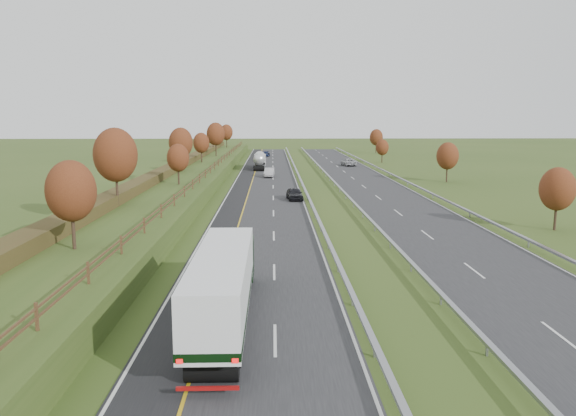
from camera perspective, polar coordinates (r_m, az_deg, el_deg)
name	(u,v)px	position (r m, az deg, el deg)	size (l,w,h in m)	color
ground	(319,190)	(82.63, 3.17, 1.81)	(400.00, 400.00, 0.00)	#344A1A
near_carriageway	(265,186)	(87.32, -2.34, 2.23)	(10.50, 200.00, 0.04)	#242427
far_carriageway	(371,186)	(88.65, 8.39, 2.25)	(10.50, 200.00, 0.04)	#242427
hard_shoulder	(241,186)	(87.45, -4.80, 2.22)	(3.00, 200.00, 0.04)	black
lane_markings	(306,186)	(87.34, 1.86, 2.26)	(26.75, 200.00, 0.01)	silver
embankment_left	(181,180)	(88.34, -10.82, 2.80)	(12.00, 200.00, 2.00)	#344A1A
hedge_left	(168,170)	(88.53, -12.13, 3.78)	(2.20, 180.00, 1.10)	#3C3A18
fence_left	(210,169)	(87.15, -7.97, 3.93)	(0.12, 189.06, 1.20)	#422B19
median_barrier_near	(302,182)	(87.36, 1.40, 2.63)	(0.32, 200.00, 0.71)	gray
median_barrier_far	(334,182)	(87.77, 4.73, 2.64)	(0.32, 200.00, 0.71)	gray
outer_barrier_far	(408,182)	(89.76, 12.06, 2.61)	(0.32, 200.00, 0.71)	gray
trees_left	(179,146)	(84.54, -11.05, 6.16)	(6.64, 164.30, 7.66)	#2D2116
trees_far	(411,148)	(119.53, 12.34, 5.95)	(8.45, 118.60, 7.12)	#2D2116
box_lorry	(224,282)	(29.00, -6.51, -7.51)	(2.58, 16.28, 4.06)	black
road_tanker	(260,160)	(116.54, -2.91, 4.90)	(2.40, 11.22, 3.46)	silver
car_dark_near	(294,194)	(72.77, 0.66, 1.47)	(1.86, 4.61, 1.57)	black
car_silver_mid	(269,172)	(100.64, -1.90, 3.64)	(1.69, 4.86, 1.60)	#AFAEB3
car_small_far	(266,154)	(153.37, -2.28, 5.52)	(1.90, 4.67, 1.36)	#141E41
car_oncoming	(348,162)	(124.48, 6.16, 4.65)	(2.56, 5.56, 1.54)	#AEAFB3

